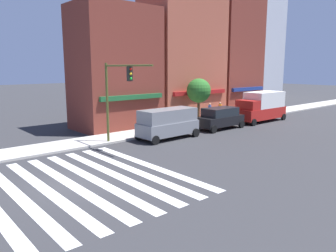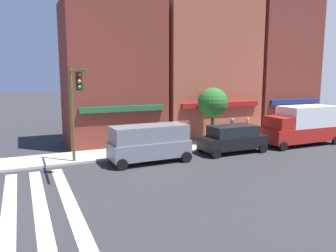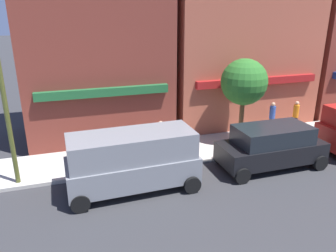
# 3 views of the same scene
# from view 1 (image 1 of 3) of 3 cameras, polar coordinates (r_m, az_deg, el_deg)

# --- Properties ---
(ground_plane) EXTENTS (200.00, 200.00, 0.00)m
(ground_plane) POSITION_cam_1_polar(r_m,az_deg,el_deg) (16.57, -16.57, -9.71)
(ground_plane) COLOR #2D2D30
(sidewalk_left) EXTENTS (120.00, 3.00, 0.15)m
(sidewalk_left) POSITION_cam_1_polar(r_m,az_deg,el_deg) (23.34, -24.28, -4.23)
(sidewalk_left) COLOR #B2ADA3
(sidewalk_left) RESTS_ON ground_plane
(crosswalk_stripes) EXTENTS (9.99, 10.80, 0.01)m
(crosswalk_stripes) POSITION_cam_1_polar(r_m,az_deg,el_deg) (16.57, -16.58, -9.69)
(crosswalk_stripes) COLOR silver
(crosswalk_stripes) RESTS_ON ground_plane
(storefront_row) EXTENTS (23.68, 5.30, 14.81)m
(storefront_row) POSITION_cam_1_polar(r_m,az_deg,el_deg) (35.93, 3.18, 11.74)
(storefront_row) COLOR maroon
(storefront_row) RESTS_ON ground_plane
(traffic_signal) EXTENTS (0.32, 5.44, 5.83)m
(traffic_signal) POSITION_cam_1_polar(r_m,az_deg,el_deg) (22.92, -8.93, 6.41)
(traffic_signal) COLOR #474C1E
(traffic_signal) RESTS_ON ground_plane
(van_grey) EXTENTS (5.04, 2.22, 2.34)m
(van_grey) POSITION_cam_1_polar(r_m,az_deg,el_deg) (25.53, -0.00, 0.63)
(van_grey) COLOR slate
(van_grey) RESTS_ON ground_plane
(suv_black) EXTENTS (4.71, 2.12, 1.94)m
(suv_black) POSITION_cam_1_polar(r_m,az_deg,el_deg) (29.98, 9.06, 1.44)
(suv_black) COLOR black
(suv_black) RESTS_ON ground_plane
(box_truck_red) EXTENTS (6.22, 2.42, 3.04)m
(box_truck_red) POSITION_cam_1_polar(r_m,az_deg,el_deg) (35.05, 15.89, 3.34)
(box_truck_red) COLOR #B21E19
(box_truck_red) RESTS_ON ground_plane
(pedestrian_blue_shirt) EXTENTS (0.32, 0.32, 1.77)m
(pedestrian_blue_shirt) POSITION_cam_1_polar(r_m,az_deg,el_deg) (34.01, 7.25, 2.58)
(pedestrian_blue_shirt) COLOR #23232D
(pedestrian_blue_shirt) RESTS_ON sidewalk_left
(pedestrian_orange_vest) EXTENTS (0.32, 0.32, 1.77)m
(pedestrian_orange_vest) POSITION_cam_1_polar(r_m,az_deg,el_deg) (34.93, 9.04, 2.73)
(pedestrian_orange_vest) COLOR #23232D
(pedestrian_orange_vest) RESTS_ON sidewalk_left
(pedestrian_red_jacket) EXTENTS (0.32, 0.32, 1.77)m
(pedestrian_red_jacket) POSITION_cam_1_polar(r_m,az_deg,el_deg) (28.44, -0.21, 1.18)
(pedestrian_red_jacket) COLOR #23232D
(pedestrian_red_jacket) RESTS_ON sidewalk_left
(fire_hydrant) EXTENTS (0.24, 0.24, 0.84)m
(fire_hydrant) POSITION_cam_1_polar(r_m,az_deg,el_deg) (27.12, -1.86, -0.25)
(fire_hydrant) COLOR red
(fire_hydrant) RESTS_ON sidewalk_left
(street_tree) EXTENTS (2.32, 2.32, 4.34)m
(street_tree) POSITION_cam_1_polar(r_m,az_deg,el_deg) (31.65, 5.37, 6.12)
(street_tree) COLOR brown
(street_tree) RESTS_ON sidewalk_left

